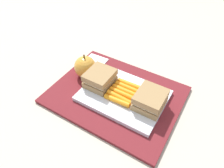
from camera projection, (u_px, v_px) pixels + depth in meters
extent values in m
plane|color=#B7AD99|center=(116.00, 96.00, 0.60)|extent=(2.40, 2.40, 0.00)
cube|color=maroon|center=(116.00, 95.00, 0.59)|extent=(0.36, 0.28, 0.01)
cube|color=white|center=(123.00, 95.00, 0.58)|extent=(0.23, 0.17, 0.01)
cube|color=#9E7A4C|center=(150.00, 103.00, 0.54)|extent=(0.07, 0.08, 0.02)
cube|color=beige|center=(150.00, 100.00, 0.53)|extent=(0.07, 0.07, 0.01)
cube|color=#9E7A4C|center=(151.00, 96.00, 0.52)|extent=(0.07, 0.08, 0.02)
cube|color=#9E7A4C|center=(100.00, 82.00, 0.60)|extent=(0.07, 0.08, 0.02)
cube|color=beige|center=(100.00, 78.00, 0.59)|extent=(0.07, 0.07, 0.01)
cube|color=#9E7A4C|center=(100.00, 75.00, 0.58)|extent=(0.07, 0.08, 0.02)
cylinder|color=orange|center=(130.00, 84.00, 0.59)|extent=(0.08, 0.01, 0.02)
cylinder|color=orange|center=(127.00, 88.00, 0.58)|extent=(0.08, 0.01, 0.01)
cylinder|color=orange|center=(125.00, 91.00, 0.57)|extent=(0.08, 0.01, 0.01)
cylinder|color=orange|center=(122.00, 94.00, 0.56)|extent=(0.08, 0.01, 0.01)
cylinder|color=orange|center=(119.00, 97.00, 0.55)|extent=(0.08, 0.01, 0.02)
cylinder|color=orange|center=(117.00, 101.00, 0.55)|extent=(0.08, 0.01, 0.02)
sphere|color=gold|center=(85.00, 67.00, 0.62)|extent=(0.07, 0.07, 0.07)
cylinder|color=brown|center=(84.00, 57.00, 0.60)|extent=(0.01, 0.00, 0.01)
cube|color=white|center=(95.00, 62.00, 0.69)|extent=(0.07, 0.07, 0.00)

